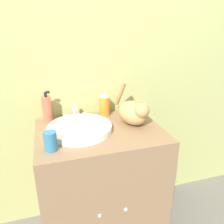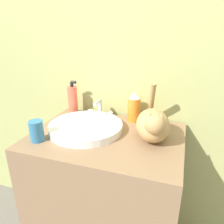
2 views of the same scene
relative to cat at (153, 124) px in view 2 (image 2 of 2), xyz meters
The scene contains 8 objects.
wall_back 0.48m from the cat, 127.14° to the left, with size 6.00×0.05×2.50m.
vanity_cabinet 0.58m from the cat, behind, with size 0.79×0.59×0.88m.
sink_basin 0.36m from the cat, behind, with size 0.40×0.40×0.04m.
faucet 0.41m from the cat, 151.30° to the left, with size 0.16×0.10×0.12m.
cat is the anchor object (origin of this frame).
soap_bottle 0.58m from the cat, 160.16° to the left, with size 0.06×0.06×0.22m.
spray_bottle 0.25m from the cat, 125.17° to the left, with size 0.07×0.07×0.18m.
cup 0.57m from the cat, 160.45° to the right, with size 0.07×0.07×0.11m.
Camera 2 is at (0.35, -0.67, 1.41)m, focal length 35.00 mm.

